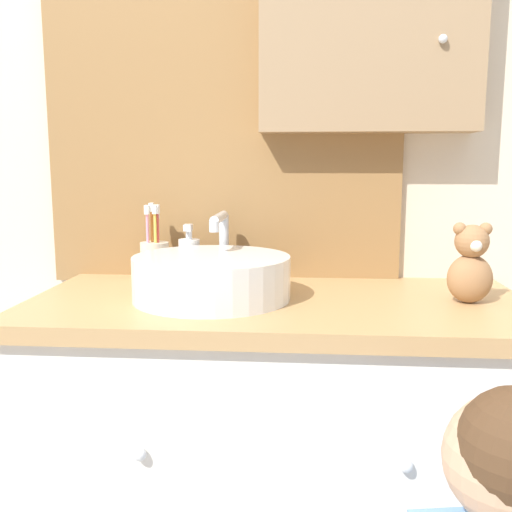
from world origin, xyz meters
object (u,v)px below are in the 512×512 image
object	(u,v)px
sink_basin	(213,276)
teddy_bear	(471,265)
soap_dispenser	(189,259)
toothbrush_holder	(155,258)

from	to	relation	value
sink_basin	teddy_bear	distance (m)	0.54
soap_dispenser	sink_basin	bearing A→B (deg)	-64.47
soap_dispenser	teddy_bear	xyz separation A→B (m)	(0.63, -0.18, 0.02)
toothbrush_holder	sink_basin	bearing A→B (deg)	-45.76
sink_basin	teddy_bear	xyz separation A→B (m)	(0.54, 0.00, 0.03)
toothbrush_holder	soap_dispenser	world-z (taller)	toothbrush_holder
soap_dispenser	teddy_bear	distance (m)	0.65
toothbrush_holder	teddy_bear	xyz separation A→B (m)	(0.71, -0.17, 0.02)
teddy_bear	soap_dispenser	bearing A→B (deg)	164.22
sink_basin	toothbrush_holder	bearing A→B (deg)	134.24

